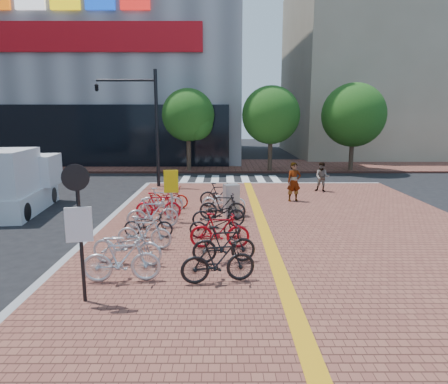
{
  "coord_description": "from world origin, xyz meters",
  "views": [
    {
      "loc": [
        0.52,
        -11.88,
        4.18
      ],
      "look_at": [
        0.56,
        3.07,
        1.3
      ],
      "focal_mm": 32.0,
      "sensor_mm": 36.0,
      "label": 1
    }
  ],
  "objects_px": {
    "bike_1": "(127,246)",
    "bike_5": "(158,206)",
    "bike_8": "(218,261)",
    "bike_14": "(224,201)",
    "bike_7": "(168,197)",
    "bike_12": "(219,214)",
    "pedestrian_b": "(322,177)",
    "traffic_light_pole": "(129,107)",
    "bike_0": "(121,259)",
    "bike_10": "(220,230)",
    "bike_6": "(161,201)",
    "notice_sign": "(79,217)",
    "bike_4": "(153,213)",
    "bike_13": "(222,206)",
    "bike_9": "(224,244)",
    "bike_3": "(148,224)",
    "bike_2": "(144,232)",
    "pedestrian_a": "(294,182)",
    "box_truck": "(15,183)",
    "yellow_sign": "(171,186)",
    "utility_box": "(231,200)",
    "bike_15": "(220,194)",
    "bike_11": "(215,225)"
  },
  "relations": [
    {
      "from": "bike_15",
      "to": "notice_sign",
      "type": "height_order",
      "value": "notice_sign"
    },
    {
      "from": "bike_1",
      "to": "bike_6",
      "type": "relative_size",
      "value": 1.1
    },
    {
      "from": "bike_5",
      "to": "pedestrian_b",
      "type": "height_order",
      "value": "pedestrian_b"
    },
    {
      "from": "bike_9",
      "to": "notice_sign",
      "type": "distance_m",
      "value": 4.13
    },
    {
      "from": "bike_7",
      "to": "bike_12",
      "type": "height_order",
      "value": "bike_12"
    },
    {
      "from": "bike_7",
      "to": "box_truck",
      "type": "xyz_separation_m",
      "value": [
        -6.59,
        -0.2,
        0.69
      ]
    },
    {
      "from": "pedestrian_b",
      "to": "traffic_light_pole",
      "type": "distance_m",
      "value": 11.28
    },
    {
      "from": "bike_5",
      "to": "bike_9",
      "type": "relative_size",
      "value": 1.01
    },
    {
      "from": "bike_10",
      "to": "bike_11",
      "type": "xyz_separation_m",
      "value": [
        -0.16,
        1.0,
        -0.1
      ]
    },
    {
      "from": "bike_4",
      "to": "bike_7",
      "type": "xyz_separation_m",
      "value": [
        0.13,
        3.28,
        -0.09
      ]
    },
    {
      "from": "bike_5",
      "to": "bike_1",
      "type": "bearing_deg",
      "value": 178.61
    },
    {
      "from": "notice_sign",
      "to": "bike_1",
      "type": "bearing_deg",
      "value": 79.58
    },
    {
      "from": "bike_1",
      "to": "bike_5",
      "type": "height_order",
      "value": "bike_5"
    },
    {
      "from": "bike_6",
      "to": "bike_12",
      "type": "distance_m",
      "value": 3.2
    },
    {
      "from": "bike_7",
      "to": "bike_15",
      "type": "xyz_separation_m",
      "value": [
        2.27,
        0.29,
        0.07
      ]
    },
    {
      "from": "bike_8",
      "to": "bike_12",
      "type": "bearing_deg",
      "value": -10.55
    },
    {
      "from": "bike_3",
      "to": "yellow_sign",
      "type": "distance_m",
      "value": 2.28
    },
    {
      "from": "bike_7",
      "to": "bike_13",
      "type": "bearing_deg",
      "value": -120.84
    },
    {
      "from": "bike_4",
      "to": "bike_9",
      "type": "xyz_separation_m",
      "value": [
        2.57,
        -3.43,
        -0.03
      ]
    },
    {
      "from": "pedestrian_a",
      "to": "bike_13",
      "type": "bearing_deg",
      "value": -145.72
    },
    {
      "from": "bike_1",
      "to": "bike_10",
      "type": "bearing_deg",
      "value": -51.63
    },
    {
      "from": "bike_6",
      "to": "bike_12",
      "type": "relative_size",
      "value": 0.93
    },
    {
      "from": "bike_3",
      "to": "box_truck",
      "type": "bearing_deg",
      "value": 60.51
    },
    {
      "from": "bike_3",
      "to": "bike_9",
      "type": "height_order",
      "value": "bike_9"
    },
    {
      "from": "bike_4",
      "to": "bike_10",
      "type": "bearing_deg",
      "value": -142.86
    },
    {
      "from": "bike_7",
      "to": "bike_13",
      "type": "distance_m",
      "value": 3.18
    },
    {
      "from": "bike_0",
      "to": "bike_1",
      "type": "height_order",
      "value": "bike_0"
    },
    {
      "from": "bike_8",
      "to": "bike_14",
      "type": "height_order",
      "value": "bike_8"
    },
    {
      "from": "bike_4",
      "to": "box_truck",
      "type": "xyz_separation_m",
      "value": [
        -6.47,
        3.08,
        0.6
      ]
    },
    {
      "from": "bike_7",
      "to": "bike_12",
      "type": "bearing_deg",
      "value": -134.28
    },
    {
      "from": "notice_sign",
      "to": "bike_0",
      "type": "bearing_deg",
      "value": 62.56
    },
    {
      "from": "bike_3",
      "to": "traffic_light_pole",
      "type": "bearing_deg",
      "value": 18.49
    },
    {
      "from": "bike_5",
      "to": "pedestrian_a",
      "type": "xyz_separation_m",
      "value": [
        5.92,
        3.34,
        0.39
      ]
    },
    {
      "from": "bike_6",
      "to": "utility_box",
      "type": "xyz_separation_m",
      "value": [
        2.9,
        -0.38,
        0.1
      ]
    },
    {
      "from": "bike_15",
      "to": "utility_box",
      "type": "xyz_separation_m",
      "value": [
        0.49,
        -1.72,
        0.11
      ]
    },
    {
      "from": "bike_1",
      "to": "bike_2",
      "type": "xyz_separation_m",
      "value": [
        0.22,
        1.3,
        -0.01
      ]
    },
    {
      "from": "bike_0",
      "to": "bike_2",
      "type": "xyz_separation_m",
      "value": [
        0.08,
        2.49,
        -0.06
      ]
    },
    {
      "from": "bike_0",
      "to": "box_truck",
      "type": "distance_m",
      "value": 10.19
    },
    {
      "from": "bike_0",
      "to": "bike_10",
      "type": "height_order",
      "value": "bike_0"
    },
    {
      "from": "bike_13",
      "to": "bike_14",
      "type": "distance_m",
      "value": 1.29
    },
    {
      "from": "bike_14",
      "to": "utility_box",
      "type": "bearing_deg",
      "value": -147.5
    },
    {
      "from": "bike_1",
      "to": "yellow_sign",
      "type": "bearing_deg",
      "value": 1.64
    },
    {
      "from": "bike_13",
      "to": "bike_14",
      "type": "height_order",
      "value": "bike_13"
    },
    {
      "from": "yellow_sign",
      "to": "bike_9",
      "type": "bearing_deg",
      "value": -65.54
    },
    {
      "from": "bike_4",
      "to": "box_truck",
      "type": "height_order",
      "value": "box_truck"
    },
    {
      "from": "bike_6",
      "to": "bike_10",
      "type": "distance_m",
      "value": 5.05
    },
    {
      "from": "bike_2",
      "to": "bike_0",
      "type": "bearing_deg",
      "value": -175.22
    },
    {
      "from": "bike_10",
      "to": "bike_7",
      "type": "bearing_deg",
      "value": 22.7
    },
    {
      "from": "bike_7",
      "to": "bike_10",
      "type": "xyz_separation_m",
      "value": [
        2.31,
        -5.46,
        0.08
      ]
    },
    {
      "from": "bike_11",
      "to": "bike_14",
      "type": "distance_m",
      "value": 3.67
    }
  ]
}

